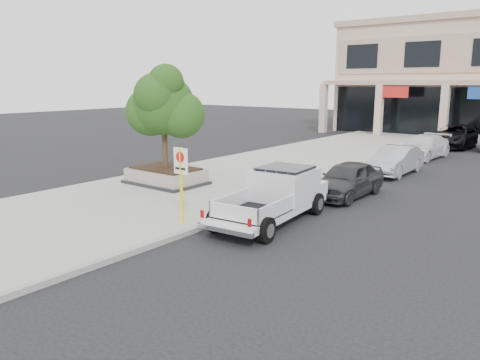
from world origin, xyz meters
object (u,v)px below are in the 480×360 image
at_px(planter, 166,176).
at_px(curb_car_b, 395,160).
at_px(pickup_truck, 270,197).
at_px(curb_car_c, 423,147).
at_px(planter_tree, 169,105).
at_px(curb_car_d, 456,136).
at_px(no_parking_sign, 181,175).
at_px(curb_car_a, 347,179).

distance_m(planter, curb_car_b, 10.88).
xyz_separation_m(pickup_truck, curb_car_c, (-0.25, 15.98, -0.15)).
distance_m(planter_tree, curb_car_d, 21.48).
height_order(no_parking_sign, curb_car_b, no_parking_sign).
relative_size(curb_car_b, curb_car_d, 0.73).
height_order(planter, curb_car_c, curb_car_c).
height_order(planter_tree, pickup_truck, planter_tree).
relative_size(curb_car_a, curb_car_c, 0.87).
relative_size(pickup_truck, curb_car_b, 1.28).
height_order(pickup_truck, curb_car_b, pickup_truck).
height_order(no_parking_sign, curb_car_d, no_parking_sign).
relative_size(planter_tree, pickup_truck, 0.77).
bearing_deg(pickup_truck, planter, 161.38).
bearing_deg(planter_tree, curb_car_c, 67.42).
xyz_separation_m(curb_car_a, curb_car_d, (-0.34, 17.44, 0.09)).
relative_size(curb_car_a, curb_car_d, 0.72).
bearing_deg(planter, curb_car_d, 72.74).
bearing_deg(no_parking_sign, curb_car_a, 72.23).
relative_size(no_parking_sign, curb_car_b, 0.57).
relative_size(planter, planter_tree, 0.80).
height_order(no_parking_sign, pickup_truck, no_parking_sign).
xyz_separation_m(planter, curb_car_b, (6.55, 8.68, 0.19)).
relative_size(planter, curb_car_c, 0.70).
distance_m(curb_car_a, curb_car_b, 5.58).
relative_size(no_parking_sign, curb_car_c, 0.50).
bearing_deg(no_parking_sign, curb_car_b, 80.84).
bearing_deg(pickup_truck, planter_tree, 159.76).
height_order(curb_car_a, curb_car_c, curb_car_a).
bearing_deg(curb_car_d, no_parking_sign, -86.92).
xyz_separation_m(planter, curb_car_d, (6.38, 20.54, 0.29)).
bearing_deg(curb_car_c, no_parking_sign, -90.22).
bearing_deg(curb_car_a, curb_car_d, 92.27).
relative_size(no_parking_sign, pickup_truck, 0.44).
bearing_deg(planter, pickup_truck, -13.49).
distance_m(planter_tree, no_parking_sign, 6.09).
distance_m(planter_tree, curb_car_c, 15.74).
bearing_deg(curb_car_a, curb_car_b, 92.89).
bearing_deg(pickup_truck, curb_car_a, 80.04).
xyz_separation_m(planter, pickup_truck, (6.33, -1.52, 0.34)).
bearing_deg(planter_tree, curb_car_b, 53.03).
distance_m(planter_tree, curb_car_b, 11.02).
bearing_deg(no_parking_sign, planter_tree, 139.58).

